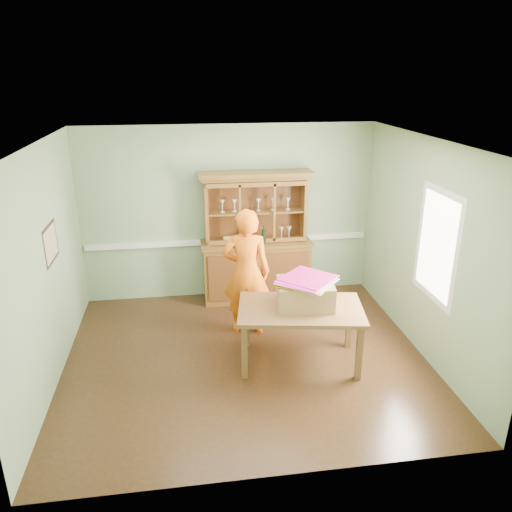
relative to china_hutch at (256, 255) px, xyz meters
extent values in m
plane|color=#412A15|center=(-0.39, -1.77, -0.71)|extent=(4.50, 4.50, 0.00)
plane|color=white|center=(-0.39, -1.77, 1.99)|extent=(4.50, 4.50, 0.00)
plane|color=#85A47B|center=(-0.39, 0.23, 0.64)|extent=(4.50, 0.00, 4.50)
plane|color=#85A47B|center=(-2.64, -1.77, 0.64)|extent=(0.00, 4.00, 4.00)
plane|color=#85A47B|center=(1.86, -1.77, 0.64)|extent=(0.00, 4.00, 4.00)
plane|color=#85A47B|center=(-0.39, -3.77, 0.64)|extent=(4.50, 0.00, 4.50)
cube|color=white|center=(-0.39, 0.20, 0.19)|extent=(4.41, 0.05, 0.08)
cube|color=#322214|center=(-2.62, -1.47, 0.84)|extent=(0.03, 0.60, 0.46)
cube|color=#BBB289|center=(-2.62, -1.47, 0.84)|extent=(0.01, 0.52, 0.38)
cube|color=white|center=(1.84, -2.07, 0.79)|extent=(0.03, 0.96, 1.36)
cube|color=white|center=(1.83, -2.07, 0.79)|extent=(0.01, 0.80, 1.20)
cube|color=brown|center=(0.00, -0.02, -0.26)|extent=(1.65, 0.50, 0.91)
cube|color=brown|center=(0.00, -0.03, 0.22)|extent=(1.70, 0.56, 0.04)
cube|color=brown|center=(0.00, 0.21, 0.72)|extent=(1.55, 0.04, 0.96)
cube|color=brown|center=(-0.75, 0.05, 0.72)|extent=(0.05, 0.35, 0.96)
cube|color=brown|center=(0.75, 0.05, 0.72)|extent=(0.05, 0.35, 0.96)
cube|color=brown|center=(0.00, 0.05, 1.23)|extent=(1.65, 0.40, 0.05)
cube|color=brown|center=(0.00, 0.03, 1.28)|extent=(1.72, 0.44, 0.05)
cube|color=brown|center=(0.00, 0.05, 0.70)|extent=(1.44, 0.30, 0.02)
imported|color=#B2B2B7|center=(-0.14, 0.05, 0.33)|extent=(0.17, 0.17, 0.17)
imported|color=gold|center=(-0.41, 0.05, 0.26)|extent=(0.20, 0.20, 0.05)
cylinder|color=black|center=(0.09, -0.18, 0.38)|extent=(0.06, 0.06, 0.29)
cube|color=brown|center=(0.25, -1.95, 0.01)|extent=(1.62, 1.13, 0.05)
cube|color=brown|center=(-0.46, -2.21, -0.36)|extent=(0.08, 0.08, 0.70)
cube|color=brown|center=(-0.34, -1.48, -0.36)|extent=(0.08, 0.08, 0.70)
cube|color=brown|center=(0.85, -2.43, -0.36)|extent=(0.08, 0.08, 0.70)
cube|color=brown|center=(0.97, -1.70, -0.36)|extent=(0.08, 0.08, 0.70)
cube|color=tan|center=(0.32, -1.90, 0.19)|extent=(0.72, 0.60, 0.31)
cube|color=#A72FE2|center=(0.33, -1.93, 0.35)|extent=(0.78, 0.78, 0.01)
cube|color=yellow|center=(0.33, -1.93, 0.36)|extent=(0.78, 0.78, 0.01)
cube|color=green|center=(0.33, -1.93, 0.37)|extent=(0.78, 0.78, 0.01)
cube|color=#2FBBE2|center=(0.33, -1.93, 0.38)|extent=(0.78, 0.78, 0.01)
cube|color=pink|center=(0.33, -1.93, 0.38)|extent=(0.78, 0.78, 0.01)
cube|color=#E723E1|center=(0.33, -1.93, 0.39)|extent=(0.78, 0.78, 0.01)
cube|color=#DA217B|center=(0.33, -1.93, 0.40)|extent=(0.78, 0.78, 0.01)
imported|color=orange|center=(-0.29, -1.08, 0.17)|extent=(0.71, 0.53, 1.77)
camera|label=1|loc=(-1.08, -7.22, 2.73)|focal=35.00mm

